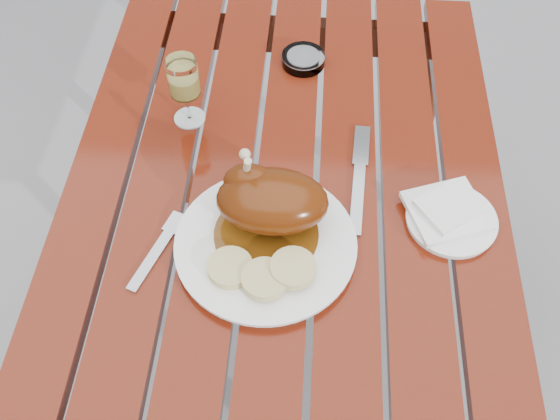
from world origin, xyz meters
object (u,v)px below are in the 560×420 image
at_px(side_plate, 451,220).
at_px(ashtray, 303,59).
at_px(table, 283,293).
at_px(wine_glass, 185,91).
at_px(dinner_plate, 266,245).

relative_size(side_plate, ashtray, 1.72).
height_order(table, side_plate, side_plate).
bearing_deg(wine_glass, ashtray, 39.60).
relative_size(wine_glass, ashtray, 1.58).
bearing_deg(ashtray, table, -93.05).
bearing_deg(table, side_plate, -8.53).
distance_m(table, wine_glass, 0.52).
distance_m(table, side_plate, 0.48).
xyz_separation_m(dinner_plate, ashtray, (0.04, 0.47, 0.00)).
distance_m(dinner_plate, wine_glass, 0.35).
xyz_separation_m(side_plate, ashtray, (-0.28, 0.40, 0.01)).
xyz_separation_m(dinner_plate, wine_glass, (-0.18, 0.29, 0.06)).
relative_size(table, ashtray, 13.02).
height_order(table, dinner_plate, dinner_plate).
distance_m(wine_glass, ashtray, 0.29).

